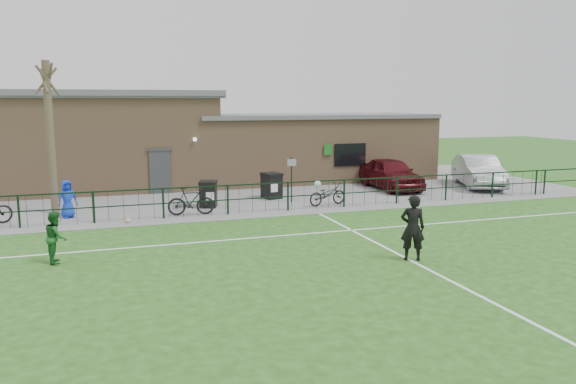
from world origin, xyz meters
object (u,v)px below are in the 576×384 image
object	(u,v)px
car_maroon	(391,173)
outfield_player	(56,237)
bicycle_d	(191,201)
wheelie_bin_right	(272,186)
bare_tree	(51,138)
ball_ground	(128,221)
bicycle_e	(327,194)
wheelie_bin_left	(208,195)
spectator_child	(67,199)
sign_post	(292,180)
car_silver	(478,171)

from	to	relation	value
car_maroon	outfield_player	distance (m)	17.54
bicycle_d	wheelie_bin_right	bearing A→B (deg)	-50.09
bare_tree	ball_ground	distance (m)	4.87
bicycle_e	outfield_player	world-z (taller)	outfield_player
wheelie_bin_left	spectator_child	distance (m)	5.54
wheelie_bin_left	wheelie_bin_right	xyz separation A→B (m)	(3.15, 1.21, 0.03)
wheelie_bin_left	outfield_player	distance (m)	8.73
wheelie_bin_right	car_maroon	size ratio (longest dim) A/B	0.23
bicycle_d	outfield_player	size ratio (longest dim) A/B	1.25
outfield_player	sign_post	bearing A→B (deg)	-56.33
wheelie_bin_right	bicycle_d	distance (m)	4.90
wheelie_bin_right	car_maroon	bearing A→B (deg)	-8.06
wheelie_bin_right	bicycle_e	world-z (taller)	wheelie_bin_right
wheelie_bin_right	car_silver	bearing A→B (deg)	-14.84
spectator_child	ball_ground	distance (m)	2.78
bare_tree	wheelie_bin_right	xyz separation A→B (m)	(9.21, 0.51, -2.44)
ball_ground	outfield_player	bearing A→B (deg)	-114.67
wheelie_bin_right	spectator_child	size ratio (longest dim) A/B	0.75
sign_post	outfield_player	size ratio (longest dim) A/B	1.38
bicycle_e	outfield_player	size ratio (longest dim) A/B	1.25
sign_post	car_silver	distance (m)	10.74
outfield_player	car_silver	bearing A→B (deg)	-70.84
bare_tree	wheelie_bin_left	xyz separation A→B (m)	(6.06, -0.71, -2.47)
wheelie_bin_right	sign_post	bearing A→B (deg)	-80.53
bare_tree	car_silver	size ratio (longest dim) A/B	1.20
sign_post	bicycle_e	distance (m)	1.79
wheelie_bin_right	bare_tree	bearing A→B (deg)	168.57
sign_post	car_maroon	xyz separation A→B (m)	(6.01, 1.98, -0.21)
wheelie_bin_left	bicycle_e	world-z (taller)	wheelie_bin_left
sign_post	car_maroon	bearing A→B (deg)	18.22
sign_post	ball_ground	xyz separation A→B (m)	(-7.09, -2.14, -0.92)
wheelie_bin_left	car_silver	size ratio (longest dim) A/B	0.21
wheelie_bin_right	ball_ground	world-z (taller)	wheelie_bin_right
bicycle_d	spectator_child	size ratio (longest dim) A/B	1.24
wheelie_bin_right	car_silver	world-z (taller)	car_silver
car_silver	ball_ground	distance (m)	18.08
wheelie_bin_right	car_maroon	distance (m)	6.60
outfield_player	bicycle_d	bearing A→B (deg)	-43.18
bicycle_d	ball_ground	distance (m)	2.58
car_silver	bicycle_e	bearing A→B (deg)	-143.77
bicycle_d	spectator_child	bearing A→B (deg)	84.91
ball_ground	car_maroon	bearing A→B (deg)	17.44
sign_post	car_silver	xyz separation A→B (m)	(10.67, 1.18, -0.18)
bicycle_e	ball_ground	xyz separation A→B (m)	(-8.31, -0.94, -0.40)
bare_tree	ball_ground	world-z (taller)	bare_tree
bicycle_e	spectator_child	xyz separation A→B (m)	(-10.43, 0.73, 0.26)
car_silver	bicycle_e	world-z (taller)	car_silver
wheelie_bin_right	sign_post	size ratio (longest dim) A/B	0.54
bare_tree	car_maroon	size ratio (longest dim) A/B	1.29
wheelie_bin_right	bicycle_d	world-z (taller)	bicycle_d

